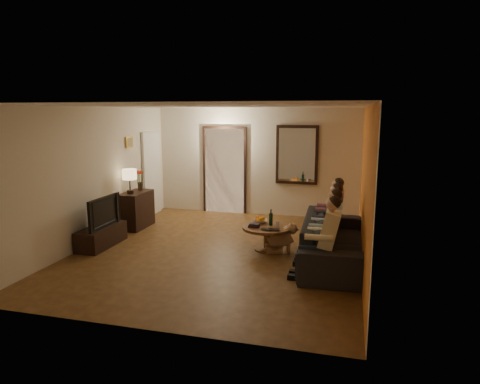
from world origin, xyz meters
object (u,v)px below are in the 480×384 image
(laptop, at_px, (270,230))
(person_a, at_px, (325,242))
(person_b, at_px, (327,231))
(person_d, at_px, (331,214))
(wine_bottle, at_px, (271,217))
(dresser, at_px, (136,210))
(dog, at_px, (280,237))
(sofa, at_px, (334,240))
(tv_stand, at_px, (101,236))
(tv, at_px, (100,212))
(person_c, at_px, (329,222))
(table_lamp, at_px, (130,181))
(coffee_table, at_px, (267,238))
(bowl, at_px, (260,221))

(laptop, bearing_deg, person_a, -40.38)
(person_b, xyz_separation_m, person_d, (0.00, 1.20, 0.00))
(wine_bottle, bearing_deg, dresser, 166.80)
(person_d, distance_m, dog, 1.14)
(sofa, bearing_deg, wine_bottle, 69.30)
(tv_stand, distance_m, person_b, 4.20)
(tv, height_order, person_c, person_c)
(person_b, distance_m, wine_bottle, 1.26)
(wine_bottle, bearing_deg, table_lamp, 170.67)
(coffee_table, bearing_deg, laptop, -70.35)
(dog, relative_size, bowl, 2.16)
(person_a, bearing_deg, tv, 171.14)
(dresser, relative_size, laptop, 2.71)
(sofa, height_order, person_c, person_c)
(tv_stand, bearing_deg, coffee_table, 10.04)
(dresser, distance_m, table_lamp, 0.70)
(tv_stand, xyz_separation_m, coffee_table, (3.08, 0.54, 0.04))
(tv_stand, relative_size, laptop, 3.43)
(tv_stand, height_order, sofa, sofa)
(dog, bearing_deg, dresser, 146.45)
(dresser, relative_size, person_a, 0.74)
(person_a, height_order, bowl, person_a)
(tv, distance_m, dog, 3.38)
(tv_stand, relative_size, person_a, 0.94)
(person_a, distance_m, wine_bottle, 1.67)
(person_a, bearing_deg, person_c, 90.00)
(dresser, distance_m, person_c, 4.27)
(sofa, distance_m, coffee_table, 1.25)
(sofa, relative_size, dog, 4.59)
(person_d, xyz_separation_m, bowl, (-1.28, -0.38, -0.12))
(person_a, bearing_deg, coffee_table, 132.73)
(dresser, distance_m, person_a, 4.65)
(person_a, distance_m, person_b, 0.60)
(tv, bearing_deg, dog, -81.81)
(tv_stand, relative_size, dog, 2.01)
(bowl, bearing_deg, dresser, 168.04)
(tv_stand, distance_m, dog, 3.36)
(tv, xyz_separation_m, person_b, (4.18, -0.05, -0.07))
(table_lamp, height_order, bowl, table_lamp)
(wine_bottle, xyz_separation_m, laptop, (0.05, -0.38, -0.14))
(wine_bottle, bearing_deg, person_d, 25.53)
(sofa, distance_m, person_b, 0.39)
(dresser, bearing_deg, table_lamp, -90.00)
(bowl, bearing_deg, wine_bottle, -27.55)
(person_b, bearing_deg, laptop, 162.54)
(tv_stand, distance_m, laptop, 3.20)
(tv, bearing_deg, coffee_table, -79.96)
(sofa, bearing_deg, dog, 74.79)
(person_a, xyz_separation_m, person_c, (0.00, 1.20, 0.00))
(laptop, bearing_deg, dog, 57.78)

